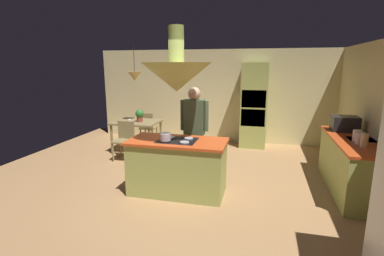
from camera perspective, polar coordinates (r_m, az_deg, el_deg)
The scene contains 18 objects.
ground at distance 5.24m, azimuth -2.17°, elevation -11.61°, with size 8.16×8.16×0.00m, color #AD7F51.
wall_back at distance 8.20m, azimuth 4.54°, elevation 6.33°, with size 6.80×0.10×2.55m, color beige.
kitchen_island at distance 4.89m, azimuth -2.87°, elevation -7.57°, with size 1.62×0.81×0.94m.
counter_run_right at distance 5.65m, azimuth 28.83°, elevation -6.31°, with size 0.73×2.13×0.92m.
oven_tower at distance 7.71m, azimuth 12.11°, elevation 4.35°, with size 0.66×0.62×2.19m.
dining_table at distance 7.33m, azimuth -10.87°, elevation 0.57°, with size 1.10×0.90×0.76m.
person_at_island at distance 5.34m, azimuth 0.46°, elevation 0.18°, with size 0.53×0.23×1.74m.
range_hood at distance 4.60m, azimuth -3.08°, elevation 10.35°, with size 1.10×1.10×1.00m.
pendant_light_over_table at distance 7.18m, azimuth -11.26°, elevation 9.98°, with size 0.32×0.32×0.82m.
chair_facing_island at distance 6.77m, azimuth -13.19°, elevation -1.87°, with size 0.40×0.40×0.87m.
chair_by_back_wall at distance 7.96m, azimuth -8.80°, elevation 0.41°, with size 0.40×0.40×0.87m.
potted_plant_on_table at distance 7.20m, azimuth -10.32°, elevation 2.54°, with size 0.20×0.20×0.30m.
cup_on_table at distance 7.13m, azimuth -12.23°, elevation 1.37°, with size 0.07×0.07×0.09m, color white.
canister_flour at distance 5.03m, azimuth 30.89°, elevation -2.14°, with size 0.10×0.10×0.21m, color #E0B78C.
canister_sugar at distance 5.20m, azimuth 30.33°, elevation -1.80°, with size 0.14×0.14×0.19m, color silver.
canister_tea at distance 5.37m, azimuth 29.81°, elevation -1.35°, with size 0.13×0.13×0.19m, color silver.
microwave_on_counter at distance 6.10m, azimuth 27.93°, elevation 0.78°, with size 0.46×0.36×0.28m, color #232326.
cooking_pot_on_cooktop at distance 4.67m, azimuth -5.29°, elevation -1.75°, with size 0.18×0.18×0.12m, color #B2B2B7.
Camera 1 is at (1.35, -4.60, 2.12)m, focal length 27.00 mm.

